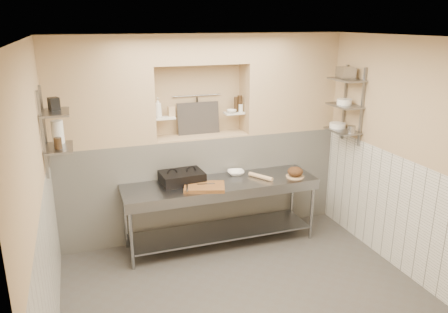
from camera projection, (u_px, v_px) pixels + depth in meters
name	position (u px, v px, depth m)	size (l,w,h in m)	color
floor	(245.00, 296.00, 4.97)	(4.00, 3.90, 0.10)	#45413D
ceiling	(250.00, 32.00, 4.10)	(4.00, 3.90, 0.10)	silver
wall_left	(34.00, 202.00, 3.90)	(0.10, 3.90, 2.80)	tan
wall_right	(408.00, 158.00, 5.17)	(0.10, 3.90, 2.80)	tan
wall_back	(196.00, 132.00, 6.34)	(4.00, 0.10, 2.80)	tan
wall_front	(366.00, 280.00, 2.73)	(4.00, 0.10, 2.80)	tan
backwall_lower	(201.00, 183.00, 6.32)	(4.00, 0.40, 1.40)	silver
alcove_sill	(201.00, 136.00, 6.11)	(1.30, 0.40, 0.02)	tan
backwall_pillar_left	(99.00, 91.00, 5.50)	(1.35, 0.40, 1.40)	tan
backwall_pillar_right	(288.00, 82.00, 6.32)	(1.35, 0.40, 1.40)	tan
backwall_header	(199.00, 49.00, 5.76)	(1.30, 0.40, 0.40)	tan
wainscot_left	(51.00, 270.00, 4.13)	(0.02, 3.90, 1.40)	silver
wainscot_right	(396.00, 212.00, 5.36)	(0.02, 3.90, 1.40)	silver
alcove_shelf_left	(165.00, 118.00, 5.87)	(0.28, 0.16, 0.03)	white
alcove_shelf_right	(234.00, 113.00, 6.18)	(0.28, 0.16, 0.03)	white
utensil_rail	(197.00, 96.00, 6.11)	(0.02, 0.02, 0.70)	gray
hanging_steel	(197.00, 108.00, 6.14)	(0.02, 0.02, 0.30)	black
splash_panel	(198.00, 118.00, 6.14)	(0.60, 0.02, 0.45)	#383330
shelf_rail_left_a	(44.00, 127.00, 4.93)	(0.03, 0.03, 0.95)	slate
shelf_rail_left_b	(43.00, 136.00, 4.57)	(0.03, 0.03, 0.95)	slate
wall_shelf_left_lower	(59.00, 148.00, 4.85)	(0.30, 0.50, 0.03)	slate
wall_shelf_left_upper	(55.00, 112.00, 4.73)	(0.30, 0.50, 0.03)	slate
shelf_rail_right_a	(345.00, 103.00, 6.14)	(0.03, 0.03, 1.05)	slate
shelf_rail_right_b	(362.00, 108.00, 5.78)	(0.03, 0.03, 1.05)	slate
wall_shelf_right_lower	(343.00, 131.00, 6.03)	(0.30, 0.50, 0.03)	slate
wall_shelf_right_mid	(345.00, 106.00, 5.92)	(0.30, 0.50, 0.03)	slate
wall_shelf_right_upper	(347.00, 80.00, 5.82)	(0.30, 0.50, 0.03)	slate
prep_table	(221.00, 200.00, 5.86)	(2.60, 0.70, 0.90)	gray
panini_press	(182.00, 177.00, 5.75)	(0.58, 0.44, 0.15)	black
cutting_board	(204.00, 187.00, 5.57)	(0.51, 0.36, 0.05)	brown
knife_blade	(206.00, 184.00, 5.60)	(0.23, 0.03, 0.01)	gray
tongs	(187.00, 187.00, 5.46)	(0.02, 0.02, 0.24)	gray
mixing_bowl	(236.00, 173.00, 6.07)	(0.23, 0.23, 0.06)	white
rolling_pin	(261.00, 177.00, 5.92)	(0.06, 0.06, 0.37)	tan
bread_board	(295.00, 176.00, 5.99)	(0.25, 0.25, 0.01)	tan
bread_loaf	(295.00, 172.00, 5.97)	(0.21, 0.21, 0.13)	#4C2D19
bottle_soap	(158.00, 108.00, 5.80)	(0.10, 0.10, 0.27)	white
jar_alcove	(171.00, 111.00, 5.92)	(0.09, 0.09, 0.13)	tan
bowl_alcove	(231.00, 111.00, 6.13)	(0.14, 0.14, 0.04)	white
condiment_a	(240.00, 103.00, 6.19)	(0.06, 0.06, 0.23)	#2F2012
condiment_b	(236.00, 104.00, 6.17)	(0.05, 0.05, 0.21)	#2F2012
condiment_c	(241.00, 108.00, 6.19)	(0.06, 0.06, 0.11)	white
jug_left	(58.00, 132.00, 4.95)	(0.13, 0.13, 0.26)	white
jar_left	(58.00, 143.00, 4.75)	(0.08, 0.08, 0.13)	#2F2012
box_left_upper	(54.00, 104.00, 4.75)	(0.10, 0.10, 0.14)	black
bowl_right	(337.00, 125.00, 6.13)	(0.22, 0.22, 0.07)	white
canister_right	(352.00, 129.00, 5.82)	(0.10, 0.10, 0.10)	gray
bowl_right_mid	(344.00, 102.00, 5.92)	(0.20, 0.20, 0.07)	white
basket_right	(346.00, 73.00, 5.82)	(0.19, 0.24, 0.15)	gray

